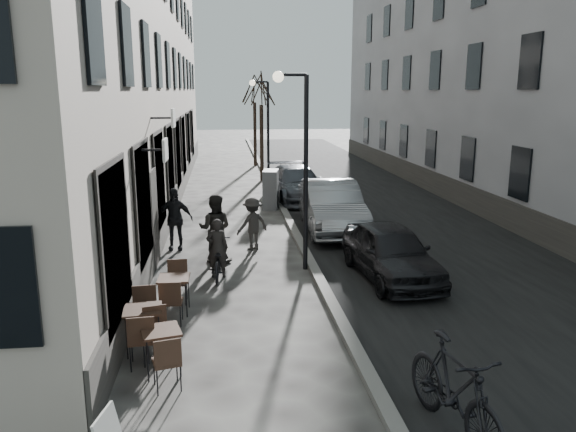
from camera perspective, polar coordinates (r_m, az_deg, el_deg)
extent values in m
plane|color=#322F2D|center=(9.53, 7.19, -16.53)|extent=(120.00, 120.00, 0.00)
cube|color=black|center=(25.21, 7.15, 1.99)|extent=(7.30, 60.00, 0.00)
cube|color=#65625E|center=(24.60, -1.14, 1.96)|extent=(0.25, 60.00, 0.12)
cube|color=#A5988B|center=(25.10, -16.51, 19.89)|extent=(4.00, 35.00, 16.00)
cube|color=gray|center=(27.36, 19.63, 19.05)|extent=(4.00, 35.00, 16.00)
cylinder|color=black|center=(14.37, 1.82, 4.14)|extent=(0.12, 0.12, 5.00)
cylinder|color=black|center=(14.17, 0.45, 14.16)|extent=(0.70, 0.08, 0.08)
sphere|color=#FFF2CC|center=(14.13, -1.00, 13.96)|extent=(0.28, 0.28, 0.28)
cylinder|color=black|center=(26.23, -2.03, 8.00)|extent=(0.12, 0.12, 5.00)
cylinder|color=black|center=(26.12, -2.86, 13.46)|extent=(0.70, 0.08, 0.08)
sphere|color=#FFF2CC|center=(26.10, -3.64, 13.34)|extent=(0.28, 0.28, 0.28)
cylinder|color=black|center=(29.25, -2.69, 7.40)|extent=(0.20, 0.20, 3.90)
cylinder|color=black|center=(35.22, -3.37, 8.28)|extent=(0.20, 0.20, 3.90)
cube|color=black|center=(9.69, -12.82, -11.31)|extent=(0.76, 0.76, 0.04)
cylinder|color=black|center=(9.59, -14.07, -14.16)|extent=(0.02, 0.02, 0.72)
cylinder|color=black|center=(9.65, -10.90, -13.83)|extent=(0.02, 0.02, 0.72)
cylinder|color=black|center=(10.06, -14.43, -12.86)|extent=(0.02, 0.02, 0.72)
cylinder|color=black|center=(10.12, -11.42, -12.56)|extent=(0.02, 0.02, 0.72)
cube|color=black|center=(10.50, -14.56, -9.18)|extent=(0.72, 0.72, 0.04)
cylinder|color=black|center=(10.42, -16.06, -11.89)|extent=(0.03, 0.03, 0.77)
cylinder|color=black|center=(10.39, -12.93, -11.78)|extent=(0.03, 0.03, 0.77)
cylinder|color=black|center=(10.93, -15.87, -10.68)|extent=(0.03, 0.03, 0.77)
cylinder|color=black|center=(10.90, -12.89, -10.58)|extent=(0.03, 0.03, 0.77)
cube|color=black|center=(12.09, -11.53, -6.19)|extent=(0.66, 0.66, 0.04)
cylinder|color=black|center=(12.00, -12.89, -8.42)|extent=(0.03, 0.03, 0.75)
cylinder|color=black|center=(11.94, -10.27, -8.41)|extent=(0.03, 0.03, 0.75)
cylinder|color=black|center=(12.51, -12.57, -7.52)|extent=(0.03, 0.03, 0.75)
cylinder|color=black|center=(12.45, -10.06, -7.51)|extent=(0.03, 0.03, 0.75)
cube|color=#5E5E60|center=(22.34, -1.77, 2.71)|extent=(0.73, 1.11, 1.54)
imported|color=black|center=(14.29, -7.16, -4.39)|extent=(0.70, 1.79, 0.92)
imported|color=black|center=(14.21, -7.19, -3.26)|extent=(0.57, 0.39, 1.51)
imported|color=black|center=(15.40, -7.42, -1.29)|extent=(1.05, 0.89, 1.89)
imported|color=#2A2725|center=(16.57, -3.64, -0.79)|extent=(1.17, 0.99, 1.56)
imported|color=black|center=(16.84, -11.48, -0.30)|extent=(1.11, 0.53, 1.85)
imported|color=black|center=(14.25, 10.41, -3.59)|extent=(1.93, 4.16, 1.38)
imported|color=gray|center=(18.84, 4.46, 0.98)|extent=(1.88, 5.06, 1.65)
imported|color=#3D4148|center=(24.10, 0.85, 3.32)|extent=(2.49, 5.12, 1.43)
imported|color=black|center=(8.23, 16.55, -16.58)|extent=(1.03, 2.34, 1.36)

